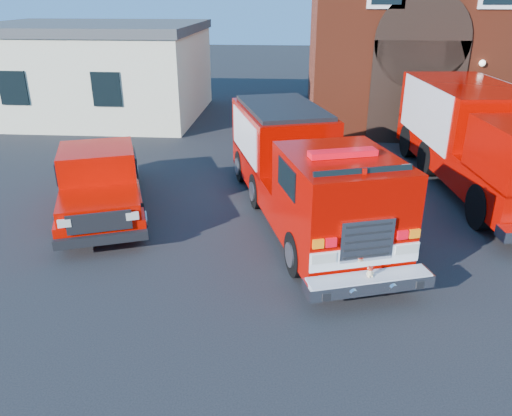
# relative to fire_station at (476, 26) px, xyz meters

# --- Properties ---
(ground) EXTENTS (100.00, 100.00, 0.00)m
(ground) POSITION_rel_fire_station_xyz_m (-8.99, -13.98, -4.25)
(ground) COLOR black
(ground) RESTS_ON ground
(parking_stripe_near) EXTENTS (0.12, 3.00, 0.01)m
(parking_stripe_near) POSITION_rel_fire_station_xyz_m (-2.49, -12.98, -4.25)
(parking_stripe_near) COLOR #DFB40B
(parking_stripe_near) RESTS_ON ground
(parking_stripe_mid) EXTENTS (0.12, 3.00, 0.01)m
(parking_stripe_mid) POSITION_rel_fire_station_xyz_m (-2.49, -9.98, -4.25)
(parking_stripe_mid) COLOR #DFB40B
(parking_stripe_mid) RESTS_ON ground
(parking_stripe_far) EXTENTS (0.12, 3.00, 0.01)m
(parking_stripe_far) POSITION_rel_fire_station_xyz_m (-2.49, -6.98, -4.25)
(parking_stripe_far) COLOR #DFB40B
(parking_stripe_far) RESTS_ON ground
(fire_station) EXTENTS (15.20, 10.20, 8.45)m
(fire_station) POSITION_rel_fire_station_xyz_m (0.00, 0.00, 0.00)
(fire_station) COLOR maroon
(fire_station) RESTS_ON ground
(side_building) EXTENTS (10.20, 8.20, 4.35)m
(side_building) POSITION_rel_fire_station_xyz_m (-17.99, -0.99, -2.05)
(side_building) COLOR beige
(side_building) RESTS_ON ground
(fire_engine) EXTENTS (4.85, 8.97, 2.67)m
(fire_engine) POSITION_rel_fire_station_xyz_m (-7.97, -12.69, -2.87)
(fire_engine) COLOR black
(fire_engine) RESTS_ON ground
(pickup_truck) EXTENTS (3.95, 6.17, 1.90)m
(pickup_truck) POSITION_rel_fire_station_xyz_m (-13.52, -12.66, -3.35)
(pickup_truck) COLOR black
(pickup_truck) RESTS_ON ground
(secondary_truck) EXTENTS (3.67, 9.32, 2.95)m
(secondary_truck) POSITION_rel_fire_station_xyz_m (-2.46, -9.82, -2.65)
(secondary_truck) COLOR black
(secondary_truck) RESTS_ON ground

